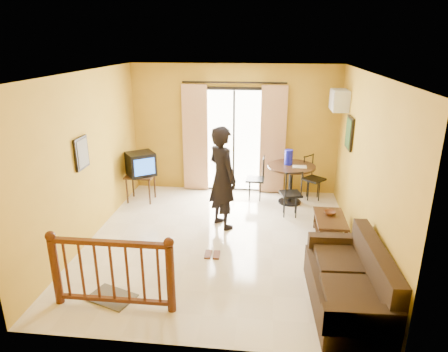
# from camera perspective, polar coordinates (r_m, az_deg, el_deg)

# --- Properties ---
(ground) EXTENTS (5.00, 5.00, 0.00)m
(ground) POSITION_cam_1_polar(r_m,az_deg,el_deg) (6.93, -0.46, -9.26)
(ground) COLOR beige
(ground) RESTS_ON ground
(room_shell) EXTENTS (5.00, 5.00, 5.00)m
(room_shell) POSITION_cam_1_polar(r_m,az_deg,el_deg) (6.30, -0.50, 4.52)
(room_shell) COLOR white
(room_shell) RESTS_ON ground
(balcony_door) EXTENTS (2.25, 0.14, 2.46)m
(balcony_door) POSITION_cam_1_polar(r_m,az_deg,el_deg) (8.77, 1.41, 5.20)
(balcony_door) COLOR black
(balcony_door) RESTS_ON ground
(tv_table) EXTENTS (0.58, 0.48, 0.58)m
(tv_table) POSITION_cam_1_polar(r_m,az_deg,el_deg) (8.58, -11.86, -0.30)
(tv_table) COLOR black
(tv_table) RESTS_ON ground
(television) EXTENTS (0.71, 0.70, 0.48)m
(television) POSITION_cam_1_polar(r_m,az_deg,el_deg) (8.47, -11.80, 1.71)
(television) COLOR black
(television) RESTS_ON tv_table
(picture_left) EXTENTS (0.05, 0.42, 0.52)m
(picture_left) POSITION_cam_1_polar(r_m,az_deg,el_deg) (6.78, -19.68, 3.10)
(picture_left) COLOR black
(picture_left) RESTS_ON room_shell
(dining_table) EXTENTS (0.98, 0.98, 0.82)m
(dining_table) POSITION_cam_1_polar(r_m,az_deg,el_deg) (8.35, 9.56, 0.40)
(dining_table) COLOR black
(dining_table) RESTS_ON ground
(water_jug) EXTENTS (0.17, 0.17, 0.31)m
(water_jug) POSITION_cam_1_polar(r_m,az_deg,el_deg) (8.32, 9.21, 2.67)
(water_jug) COLOR #1317B8
(water_jug) RESTS_ON dining_table
(serving_tray) EXTENTS (0.29, 0.19, 0.02)m
(serving_tray) POSITION_cam_1_polar(r_m,az_deg,el_deg) (8.22, 10.73, 1.31)
(serving_tray) COLOR beige
(serving_tray) RESTS_ON dining_table
(dining_chairs) EXTENTS (1.73, 1.44, 0.95)m
(dining_chairs) POSITION_cam_1_polar(r_m,az_deg,el_deg) (8.48, 8.76, -3.97)
(dining_chairs) COLOR black
(dining_chairs) RESTS_ON ground
(air_conditioner) EXTENTS (0.31, 0.60, 0.40)m
(air_conditioner) POSITION_cam_1_polar(r_m,az_deg,el_deg) (8.20, 16.13, 10.36)
(air_conditioner) COLOR silver
(air_conditioner) RESTS_ON room_shell
(botanical_print) EXTENTS (0.05, 0.50, 0.60)m
(botanical_print) POSITION_cam_1_polar(r_m,az_deg,el_deg) (7.68, 17.46, 5.88)
(botanical_print) COLOR black
(botanical_print) RESTS_ON room_shell
(coffee_table) EXTENTS (0.50, 0.89, 0.40)m
(coffee_table) POSITION_cam_1_polar(r_m,az_deg,el_deg) (7.13, 14.88, -6.70)
(coffee_table) COLOR black
(coffee_table) RESTS_ON ground
(bowl) EXTENTS (0.23, 0.23, 0.06)m
(bowl) POSITION_cam_1_polar(r_m,az_deg,el_deg) (7.17, 14.86, -5.11)
(bowl) COLOR #532D1C
(bowl) RESTS_ON coffee_table
(sofa) EXTENTS (0.92, 1.85, 0.87)m
(sofa) POSITION_cam_1_polar(r_m,az_deg,el_deg) (5.48, 17.75, -14.64)
(sofa) COLOR black
(sofa) RESTS_ON ground
(standing_person) EXTENTS (0.79, 0.81, 1.87)m
(standing_person) POSITION_cam_1_polar(r_m,az_deg,el_deg) (7.10, -0.24, -0.25)
(standing_person) COLOR black
(standing_person) RESTS_ON ground
(stair_balustrade) EXTENTS (1.63, 0.13, 1.04)m
(stair_balustrade) POSITION_cam_1_polar(r_m,az_deg,el_deg) (5.31, -15.77, -12.57)
(stair_balustrade) COLOR #471E0F
(stair_balustrade) RESTS_ON ground
(doormat) EXTENTS (0.70, 0.58, 0.02)m
(doormat) POSITION_cam_1_polar(r_m,az_deg,el_deg) (5.77, -15.76, -16.32)
(doormat) COLOR #514C41
(doormat) RESTS_ON ground
(sandals) EXTENTS (0.25, 0.25, 0.03)m
(sandals) POSITION_cam_1_polar(r_m,az_deg,el_deg) (6.50, -1.68, -11.16)
(sandals) COLOR #532D1C
(sandals) RESTS_ON ground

